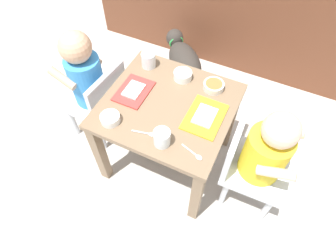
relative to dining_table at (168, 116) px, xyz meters
name	(u,v)px	position (x,y,z in m)	size (l,w,h in m)	color
ground_plane	(168,157)	(0.00, 0.00, -0.37)	(7.00, 7.00, 0.00)	#B2ADA3
dining_table	(168,116)	(0.00, 0.00, 0.00)	(0.56, 0.53, 0.46)	#7A6047
seated_child_left	(88,78)	(-0.44, 0.01, 0.04)	(0.30, 0.30, 0.67)	silver
seated_child_right	(263,152)	(0.44, -0.02, 0.02)	(0.29, 0.29, 0.63)	silver
dog	(184,60)	(-0.17, 0.59, -0.19)	(0.38, 0.38, 0.29)	#332D28
food_tray_left	(134,91)	(-0.17, 0.00, 0.09)	(0.13, 0.18, 0.02)	red
food_tray_right	(205,117)	(0.17, 0.00, 0.09)	(0.15, 0.20, 0.02)	gold
water_cup_left	(149,61)	(-0.19, 0.18, 0.12)	(0.07, 0.07, 0.07)	white
water_cup_right	(162,138)	(0.07, -0.19, 0.11)	(0.07, 0.07, 0.07)	white
veggie_bowl_far	(183,75)	(-0.01, 0.17, 0.10)	(0.08, 0.08, 0.04)	white
cereal_bowl_right_side	(110,118)	(-0.17, -0.19, 0.10)	(0.08, 0.08, 0.03)	white
cereal_bowl_left_side	(214,86)	(0.14, 0.17, 0.10)	(0.09, 0.09, 0.03)	silver
spoon_by_left_tray	(146,133)	(-0.01, -0.18, 0.09)	(0.10, 0.03, 0.01)	silver
spoon_by_right_tray	(194,154)	(0.20, -0.18, 0.09)	(0.10, 0.04, 0.01)	silver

